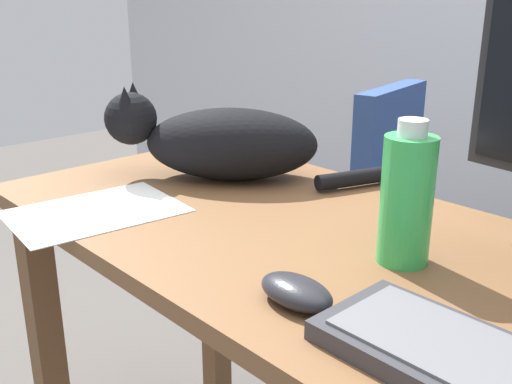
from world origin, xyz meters
TOP-DOWN VIEW (x-y plane):
  - desk at (0.00, 0.00)m, footprint 1.32×0.61m
  - office_chair at (-0.25, 0.74)m, footprint 0.49×0.48m
  - cat at (-0.37, 0.09)m, footprint 0.48×0.43m
  - computer_mouse at (0.11, -0.19)m, footprint 0.11×0.06m
  - paper_sheet at (-0.37, -0.21)m, footprint 0.24×0.32m
  - water_bottle at (0.13, 0.02)m, footprint 0.08×0.08m

SIDE VIEW (x-z plane):
  - office_chair at x=-0.25m, z-range -0.07..0.82m
  - desk at x=0.00m, z-range 0.25..1.01m
  - paper_sheet at x=-0.37m, z-range 0.76..0.76m
  - computer_mouse at x=0.11m, z-range 0.76..0.80m
  - cat at x=-0.37m, z-range 0.74..0.94m
  - water_bottle at x=0.13m, z-range 0.75..0.97m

